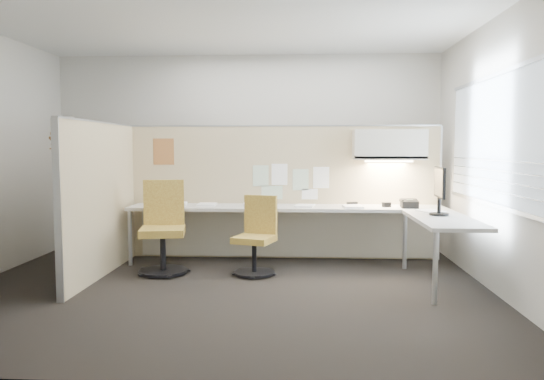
# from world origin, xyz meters

# --- Properties ---
(floor) EXTENTS (5.50, 4.50, 0.01)m
(floor) POSITION_xyz_m (0.00, 0.00, -0.01)
(floor) COLOR black
(floor) RESTS_ON ground
(ceiling) EXTENTS (5.50, 4.50, 0.01)m
(ceiling) POSITION_xyz_m (0.00, 0.00, 2.80)
(ceiling) COLOR white
(ceiling) RESTS_ON wall_back
(wall_back) EXTENTS (5.50, 0.02, 2.80)m
(wall_back) POSITION_xyz_m (0.00, 2.25, 1.40)
(wall_back) COLOR beige
(wall_back) RESTS_ON ground
(wall_front) EXTENTS (5.50, 0.02, 2.80)m
(wall_front) POSITION_xyz_m (0.00, -2.25, 1.40)
(wall_front) COLOR beige
(wall_front) RESTS_ON ground
(wall_right) EXTENTS (0.02, 4.50, 2.80)m
(wall_right) POSITION_xyz_m (2.75, 0.00, 1.40)
(wall_right) COLOR beige
(wall_right) RESTS_ON ground
(window_pane) EXTENTS (0.01, 2.80, 1.30)m
(window_pane) POSITION_xyz_m (2.73, 0.00, 1.55)
(window_pane) COLOR #A6B6C1
(window_pane) RESTS_ON wall_right
(partition_back) EXTENTS (4.10, 0.06, 1.75)m
(partition_back) POSITION_xyz_m (0.55, 1.60, 0.88)
(partition_back) COLOR #CEBC8F
(partition_back) RESTS_ON floor
(partition_left) EXTENTS (0.06, 2.20, 1.75)m
(partition_left) POSITION_xyz_m (-1.50, 0.50, 0.88)
(partition_left) COLOR #CEBC8F
(partition_left) RESTS_ON floor
(desk) EXTENTS (4.00, 2.07, 0.73)m
(desk) POSITION_xyz_m (0.93, 1.13, 0.60)
(desk) COLOR beige
(desk) RESTS_ON floor
(overhead_bin) EXTENTS (0.90, 0.36, 0.38)m
(overhead_bin) POSITION_xyz_m (1.90, 1.39, 1.51)
(overhead_bin) COLOR beige
(overhead_bin) RESTS_ON partition_back
(task_light_strip) EXTENTS (0.60, 0.06, 0.02)m
(task_light_strip) POSITION_xyz_m (1.90, 1.39, 1.30)
(task_light_strip) COLOR #FFEABF
(task_light_strip) RESTS_ON overhead_bin
(pinned_papers) EXTENTS (1.01, 0.00, 0.47)m
(pinned_papers) POSITION_xyz_m (0.63, 1.57, 1.03)
(pinned_papers) COLOR #8CBF8C
(pinned_papers) RESTS_ON partition_back
(poster) EXTENTS (0.28, 0.00, 0.35)m
(poster) POSITION_xyz_m (-1.05, 1.57, 1.42)
(poster) COLOR orange
(poster) RESTS_ON partition_back
(chair_left) EXTENTS (0.58, 0.60, 1.07)m
(chair_left) POSITION_xyz_m (-0.84, 0.67, 0.50)
(chair_left) COLOR black
(chair_left) RESTS_ON floor
(chair_right) EXTENTS (0.53, 0.54, 0.90)m
(chair_right) POSITION_xyz_m (0.27, 0.66, 0.42)
(chair_right) COLOR black
(chair_right) RESTS_ON floor
(monitor) EXTENTS (0.21, 0.50, 0.53)m
(monitor) POSITION_xyz_m (2.30, 0.44, 1.03)
(monitor) COLOR black
(monitor) RESTS_ON desk
(phone) EXTENTS (0.21, 0.20, 0.12)m
(phone) POSITION_xyz_m (2.12, 1.16, 0.78)
(phone) COLOR black
(phone) RESTS_ON desk
(stapler) EXTENTS (0.14, 0.09, 0.05)m
(stapler) POSITION_xyz_m (1.44, 1.35, 0.76)
(stapler) COLOR black
(stapler) RESTS_ON desk
(tape_dispenser) EXTENTS (0.12, 0.09, 0.06)m
(tape_dispenser) POSITION_xyz_m (1.86, 1.24, 0.76)
(tape_dispenser) COLOR black
(tape_dispenser) RESTS_ON desk
(coat_hook) EXTENTS (0.18, 0.42, 1.27)m
(coat_hook) POSITION_xyz_m (-1.58, -0.34, 1.43)
(coat_hook) COLOR silver
(coat_hook) RESTS_ON partition_left
(paper_stack_0) EXTENTS (0.27, 0.33, 0.03)m
(paper_stack_0) POSITION_xyz_m (-0.81, 1.30, 0.75)
(paper_stack_0) COLOR white
(paper_stack_0) RESTS_ON desk
(paper_stack_1) EXTENTS (0.24, 0.31, 0.02)m
(paper_stack_1) POSITION_xyz_m (-0.42, 1.31, 0.74)
(paper_stack_1) COLOR white
(paper_stack_1) RESTS_ON desk
(paper_stack_2) EXTENTS (0.24, 0.31, 0.04)m
(paper_stack_2) POSITION_xyz_m (0.17, 1.25, 0.75)
(paper_stack_2) COLOR white
(paper_stack_2) RESTS_ON desk
(paper_stack_3) EXTENTS (0.28, 0.33, 0.02)m
(paper_stack_3) POSITION_xyz_m (0.83, 1.26, 0.74)
(paper_stack_3) COLOR white
(paper_stack_3) RESTS_ON desk
(paper_stack_4) EXTENTS (0.25, 0.32, 0.02)m
(paper_stack_4) POSITION_xyz_m (1.43, 1.17, 0.74)
(paper_stack_4) COLOR white
(paper_stack_4) RESTS_ON desk
(paper_stack_5) EXTENTS (0.32, 0.36, 0.02)m
(paper_stack_5) POSITION_xyz_m (2.28, 0.74, 0.74)
(paper_stack_5) COLOR white
(paper_stack_5) RESTS_ON desk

